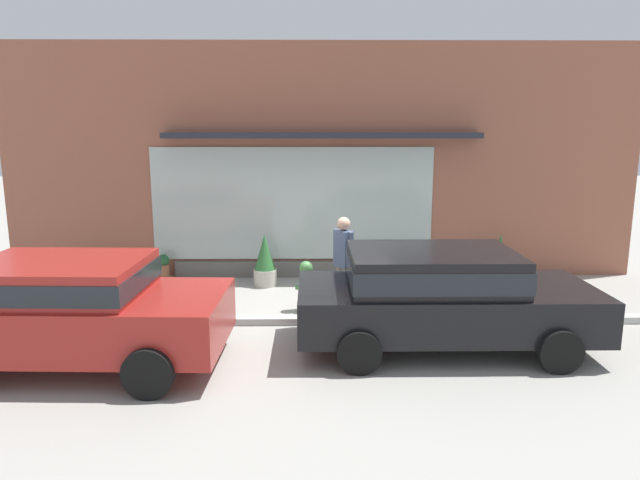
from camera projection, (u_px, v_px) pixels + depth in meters
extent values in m
plane|color=#9E9B93|center=(325.00, 319.00, 10.11)|extent=(60.00, 60.00, 0.00)
cube|color=#B2B2AD|center=(325.00, 320.00, 9.90)|extent=(14.00, 0.24, 0.12)
cube|color=#935642|center=(322.00, 162.00, 12.75)|extent=(14.00, 0.36, 5.13)
cube|color=#ADBCB7|center=(293.00, 204.00, 12.72)|extent=(6.21, 0.03, 2.50)
cube|color=#232833|center=(322.00, 135.00, 12.29)|extent=(6.81, 0.56, 0.12)
cube|color=#605E59|center=(322.00, 269.00, 12.99)|extent=(6.61, 0.20, 0.36)
cylinder|color=#4C8C47|center=(306.00, 308.00, 10.65)|extent=(0.32, 0.32, 0.06)
cylinder|color=#4C8C47|center=(306.00, 289.00, 10.57)|extent=(0.21, 0.21, 0.68)
sphere|color=#4C8C47|center=(306.00, 268.00, 10.50)|extent=(0.24, 0.24, 0.24)
cylinder|color=#4C8C47|center=(298.00, 287.00, 10.57)|extent=(0.10, 0.09, 0.09)
cylinder|color=#4C8C47|center=(314.00, 287.00, 10.57)|extent=(0.10, 0.09, 0.09)
cylinder|color=#4C8C47|center=(306.00, 289.00, 10.42)|extent=(0.09, 0.10, 0.09)
cylinder|color=#9E9384|center=(346.00, 291.00, 10.31)|extent=(0.12, 0.12, 0.87)
cylinder|color=#9E9384|center=(340.00, 289.00, 10.45)|extent=(0.12, 0.12, 0.87)
cube|color=#475675|center=(343.00, 249.00, 10.23)|extent=(0.36, 0.39, 0.65)
sphere|color=tan|center=(344.00, 224.00, 10.14)|extent=(0.24, 0.24, 0.24)
cylinder|color=#475675|center=(351.00, 250.00, 10.06)|extent=(0.08, 0.08, 0.62)
cylinder|color=#475675|center=(336.00, 246.00, 10.40)|extent=(0.08, 0.08, 0.62)
cube|color=black|center=(354.00, 267.00, 10.03)|extent=(0.22, 0.25, 0.28)
cube|color=black|center=(445.00, 307.00, 8.74)|extent=(4.46, 1.91, 0.67)
cube|color=black|center=(432.00, 270.00, 8.62)|extent=(2.46, 1.75, 0.58)
cube|color=#1E2328|center=(432.00, 270.00, 8.62)|extent=(2.50, 1.77, 0.32)
cylinder|color=black|center=(512.00, 308.00, 9.77)|extent=(0.62, 0.18, 0.62)
cylinder|color=black|center=(560.00, 351.00, 7.87)|extent=(0.62, 0.18, 0.62)
cylinder|color=black|center=(350.00, 308.00, 9.74)|extent=(0.62, 0.18, 0.62)
cylinder|color=black|center=(359.00, 352.00, 7.84)|extent=(0.62, 0.18, 0.62)
cube|color=maroon|center=(78.00, 319.00, 8.02)|extent=(4.16, 2.03, 0.73)
cube|color=maroon|center=(60.00, 279.00, 7.91)|extent=(2.31, 1.82, 0.52)
cube|color=#1E2328|center=(60.00, 279.00, 7.91)|extent=(2.35, 1.84, 0.29)
cylinder|color=black|center=(187.00, 322.00, 9.01)|extent=(0.66, 0.20, 0.66)
cylinder|color=black|center=(148.00, 373.00, 7.12)|extent=(0.66, 0.20, 0.66)
cylinder|color=black|center=(27.00, 320.00, 9.07)|extent=(0.66, 0.20, 0.66)
cylinder|color=#B7B2A3|center=(265.00, 277.00, 12.24)|extent=(0.49, 0.49, 0.36)
cone|color=#2D6B33|center=(265.00, 252.00, 12.14)|extent=(0.45, 0.45, 0.75)
cylinder|color=#9E6042|center=(97.00, 278.00, 12.29)|extent=(0.30, 0.30, 0.31)
sphere|color=#23562D|center=(96.00, 266.00, 12.24)|extent=(0.32, 0.32, 0.32)
sphere|color=white|center=(94.00, 261.00, 12.31)|extent=(0.09, 0.09, 0.09)
sphere|color=white|center=(90.00, 262.00, 12.19)|extent=(0.07, 0.07, 0.07)
cylinder|color=#4C4C51|center=(498.00, 276.00, 12.63)|extent=(0.36, 0.36, 0.22)
cone|color=#2D6B33|center=(500.00, 252.00, 12.53)|extent=(0.32, 0.32, 0.85)
cylinder|color=#33473D|center=(390.00, 272.00, 12.66)|extent=(0.29, 0.29, 0.37)
sphere|color=#2D6B33|center=(390.00, 259.00, 12.60)|extent=(0.32, 0.32, 0.32)
sphere|color=orange|center=(388.00, 256.00, 12.54)|extent=(0.09, 0.09, 0.09)
cylinder|color=#9E6042|center=(164.00, 272.00, 12.68)|extent=(0.26, 0.26, 0.35)
sphere|color=#23562D|center=(163.00, 260.00, 12.63)|extent=(0.27, 0.27, 0.27)
sphere|color=#B266B7|center=(164.00, 258.00, 12.70)|extent=(0.06, 0.06, 0.06)
sphere|color=#B266B7|center=(159.00, 258.00, 12.58)|extent=(0.05, 0.05, 0.05)
sphere|color=#E5C64C|center=(163.00, 256.00, 12.70)|extent=(0.08, 0.08, 0.08)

